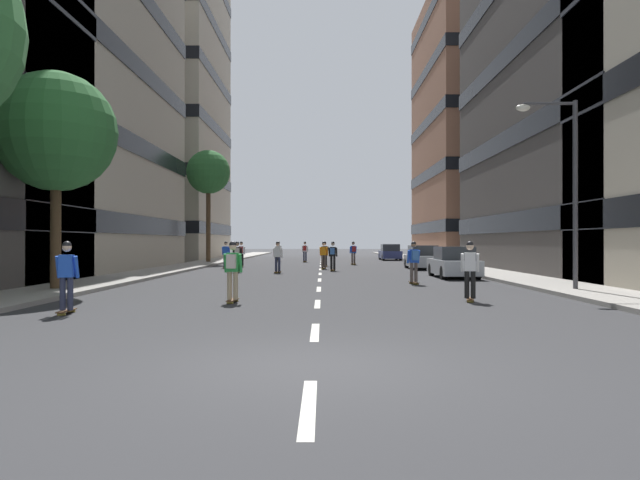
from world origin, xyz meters
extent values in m
plane|color=#333335|center=(0.00, 31.84, 0.00)|extent=(191.06, 191.06, 0.00)
cube|color=#9E9991|center=(-9.16, 35.82, 0.07)|extent=(2.84, 87.57, 0.14)
cube|color=#9E9991|center=(9.16, 35.82, 0.07)|extent=(2.84, 87.57, 0.14)
cube|color=silver|center=(0.00, -2.00, 0.00)|extent=(0.16, 2.20, 0.01)
cube|color=silver|center=(0.00, 3.00, 0.00)|extent=(0.16, 2.20, 0.01)
cube|color=silver|center=(0.00, 8.00, 0.00)|extent=(0.16, 2.20, 0.01)
cube|color=silver|center=(0.00, 13.00, 0.00)|extent=(0.16, 2.20, 0.01)
cube|color=silver|center=(0.00, 18.00, 0.00)|extent=(0.16, 2.20, 0.01)
cube|color=silver|center=(0.00, 23.00, 0.00)|extent=(0.16, 2.20, 0.01)
cube|color=silver|center=(0.00, 28.00, 0.00)|extent=(0.16, 2.20, 0.01)
cube|color=silver|center=(0.00, 33.00, 0.00)|extent=(0.16, 2.20, 0.01)
cube|color=silver|center=(0.00, 38.00, 0.00)|extent=(0.16, 2.20, 0.01)
cube|color=silver|center=(0.00, 43.00, 0.00)|extent=(0.16, 2.20, 0.01)
cube|color=silver|center=(0.00, 48.00, 0.00)|extent=(0.16, 2.20, 0.01)
cube|color=silver|center=(0.00, 53.00, 0.00)|extent=(0.16, 2.20, 0.01)
cube|color=silver|center=(0.00, 58.00, 0.00)|extent=(0.16, 2.20, 0.01)
cube|color=silver|center=(0.00, 63.00, 0.00)|extent=(0.16, 2.20, 0.01)
cube|color=silver|center=(0.00, 68.00, 0.00)|extent=(0.16, 2.20, 0.01)
cube|color=#BCB29E|center=(-17.27, 24.15, 13.73)|extent=(13.39, 23.62, 27.45)
cube|color=black|center=(-17.27, 24.15, 2.75)|extent=(13.51, 23.74, 1.10)
cube|color=black|center=(-17.27, 24.15, 7.32)|extent=(13.51, 23.74, 1.10)
cube|color=black|center=(-17.27, 24.15, 11.90)|extent=(13.51, 23.74, 1.10)
cube|color=#BCB29E|center=(-17.27, 49.44, 15.13)|extent=(13.39, 16.93, 30.25)
cube|color=black|center=(-17.27, 49.44, 3.03)|extent=(13.51, 17.05, 1.10)
cube|color=black|center=(-17.27, 49.44, 8.07)|extent=(13.51, 17.05, 1.10)
cube|color=black|center=(-17.27, 49.44, 13.11)|extent=(13.51, 17.05, 1.10)
cube|color=black|center=(-17.27, 49.44, 18.15)|extent=(13.51, 17.05, 1.10)
cube|color=black|center=(-17.27, 49.44, 23.19)|extent=(13.51, 17.05, 1.10)
cube|color=black|center=(17.27, 24.15, 2.83)|extent=(13.51, 22.29, 1.10)
cube|color=black|center=(17.27, 24.15, 7.55)|extent=(13.51, 22.29, 1.10)
cube|color=black|center=(17.27, 24.15, 12.27)|extent=(13.51, 22.29, 1.10)
cube|color=#9E6B51|center=(17.27, 49.44, 13.14)|extent=(13.39, 18.69, 26.29)
cube|color=black|center=(17.27, 49.44, 3.15)|extent=(13.51, 18.81, 1.10)
cube|color=black|center=(17.27, 49.44, 8.41)|extent=(13.51, 18.81, 1.10)
cube|color=black|center=(17.27, 49.44, 13.67)|extent=(13.51, 18.81, 1.10)
cube|color=black|center=(17.27, 49.44, 18.93)|extent=(13.51, 18.81, 1.10)
cube|color=black|center=(17.27, 49.44, 24.19)|extent=(13.51, 18.81, 1.10)
cube|color=#B2B7BF|center=(6.54, 19.79, 0.53)|extent=(1.80, 4.40, 0.70)
cube|color=#2D3338|center=(6.54, 19.64, 1.20)|extent=(1.60, 2.10, 0.64)
cylinder|color=black|center=(5.74, 21.24, 0.32)|extent=(0.22, 0.64, 0.64)
cylinder|color=black|center=(7.34, 21.24, 0.32)|extent=(0.22, 0.64, 0.64)
cylinder|color=black|center=(5.74, 18.34, 0.32)|extent=(0.22, 0.64, 0.64)
cylinder|color=black|center=(7.34, 18.34, 0.32)|extent=(0.22, 0.64, 0.64)
cube|color=#B2B7BF|center=(6.54, 28.48, 0.53)|extent=(1.80, 4.40, 0.70)
cube|color=#2D3338|center=(6.54, 28.33, 1.20)|extent=(1.60, 2.10, 0.64)
cylinder|color=black|center=(5.74, 29.93, 0.32)|extent=(0.22, 0.64, 0.64)
cylinder|color=black|center=(7.34, 29.93, 0.32)|extent=(0.22, 0.64, 0.64)
cylinder|color=black|center=(5.74, 27.03, 0.32)|extent=(0.22, 0.64, 0.64)
cylinder|color=black|center=(7.34, 27.03, 0.32)|extent=(0.22, 0.64, 0.64)
cube|color=navy|center=(6.54, 46.13, 0.53)|extent=(1.80, 4.40, 0.70)
cube|color=#2D3338|center=(6.54, 45.98, 1.20)|extent=(1.60, 2.10, 0.64)
cylinder|color=black|center=(5.74, 47.58, 0.32)|extent=(0.22, 0.64, 0.64)
cylinder|color=black|center=(7.34, 47.58, 0.32)|extent=(0.22, 0.64, 0.64)
cylinder|color=black|center=(5.74, 44.68, 0.32)|extent=(0.22, 0.64, 0.64)
cylinder|color=black|center=(7.34, 44.68, 0.32)|extent=(0.22, 0.64, 0.64)
cylinder|color=#4C3823|center=(-9.16, 11.67, 2.14)|extent=(0.36, 0.36, 4.01)
sphere|color=#2D6B33|center=(-9.16, 11.67, 5.60)|extent=(4.15, 4.15, 4.15)
cylinder|color=#4C3823|center=(-9.16, 38.05, 3.16)|extent=(0.36, 0.36, 6.04)
sphere|color=#2D6B33|center=(-9.16, 38.05, 7.42)|extent=(3.53, 3.53, 3.53)
cylinder|color=#3F3F44|center=(8.88, 11.59, 3.39)|extent=(0.16, 0.16, 6.50)
cylinder|color=#3F3F44|center=(7.98, 11.59, 6.54)|extent=(1.80, 0.10, 0.10)
ellipsoid|color=silver|center=(7.08, 11.59, 6.39)|extent=(0.50, 0.30, 0.24)
cube|color=brown|center=(-6.30, 29.63, 0.08)|extent=(0.28, 0.91, 0.02)
cylinder|color=#D8BF4C|center=(-6.27, 29.94, 0.04)|extent=(0.19, 0.09, 0.07)
cylinder|color=#D8BF4C|center=(-6.32, 29.31, 0.04)|extent=(0.19, 0.09, 0.07)
cylinder|color=#2D334C|center=(-6.38, 29.63, 0.49)|extent=(0.15, 0.15, 0.80)
cylinder|color=#2D334C|center=(-6.21, 29.62, 0.49)|extent=(0.15, 0.15, 0.80)
cube|color=blue|center=(-6.30, 29.63, 1.17)|extent=(0.34, 0.23, 0.55)
cylinder|color=blue|center=(-6.51, 29.69, 1.14)|extent=(0.11, 0.24, 0.55)
cylinder|color=blue|center=(-6.07, 29.66, 1.14)|extent=(0.11, 0.24, 0.55)
sphere|color=tan|center=(-6.29, 29.65, 1.62)|extent=(0.22, 0.22, 0.22)
sphere|color=black|center=(-6.29, 29.65, 1.67)|extent=(0.21, 0.21, 0.21)
cube|color=brown|center=(-5.55, 31.58, 0.08)|extent=(0.23, 0.91, 0.02)
cylinder|color=#D8BF4C|center=(-5.54, 31.90, 0.04)|extent=(0.18, 0.08, 0.07)
cylinder|color=#D8BF4C|center=(-5.56, 31.26, 0.04)|extent=(0.18, 0.08, 0.07)
cylinder|color=black|center=(-5.64, 31.58, 0.49)|extent=(0.14, 0.14, 0.80)
cylinder|color=black|center=(-5.46, 31.57, 0.49)|extent=(0.14, 0.14, 0.80)
cube|color=white|center=(-5.55, 31.58, 1.17)|extent=(0.33, 0.21, 0.55)
cylinder|color=white|center=(-5.77, 31.63, 1.14)|extent=(0.10, 0.23, 0.55)
cylinder|color=white|center=(-5.33, 31.62, 1.14)|extent=(0.10, 0.23, 0.55)
sphere|color=tan|center=(-5.55, 31.60, 1.62)|extent=(0.22, 0.22, 0.22)
sphere|color=black|center=(-5.55, 31.60, 1.67)|extent=(0.21, 0.21, 0.21)
cube|color=#A52626|center=(-5.56, 31.40, 1.20)|extent=(0.27, 0.17, 0.40)
cube|color=brown|center=(-2.38, 23.75, 0.08)|extent=(0.38, 0.92, 0.02)
cylinder|color=#D8BF4C|center=(-2.32, 24.06, 0.04)|extent=(0.19, 0.11, 0.07)
cylinder|color=#D8BF4C|center=(-2.45, 23.44, 0.04)|extent=(0.19, 0.11, 0.07)
cylinder|color=#2D334C|center=(-2.47, 23.77, 0.49)|extent=(0.17, 0.17, 0.80)
cylinder|color=#2D334C|center=(-2.30, 23.73, 0.49)|extent=(0.17, 0.17, 0.80)
cube|color=white|center=(-2.38, 23.75, 1.17)|extent=(0.35, 0.26, 0.55)
cylinder|color=white|center=(-2.59, 23.84, 1.14)|extent=(0.14, 0.24, 0.55)
cylinder|color=white|center=(-2.16, 23.75, 1.14)|extent=(0.14, 0.24, 0.55)
sphere|color=tan|center=(-2.38, 23.77, 1.62)|extent=(0.22, 0.22, 0.22)
sphere|color=black|center=(-2.38, 23.77, 1.67)|extent=(0.21, 0.21, 0.21)
cube|color=brown|center=(3.91, 15.40, 0.08)|extent=(0.33, 0.92, 0.02)
cylinder|color=#D8BF4C|center=(3.86, 15.72, 0.04)|extent=(0.19, 0.10, 0.07)
cylinder|color=#D8BF4C|center=(3.95, 15.09, 0.04)|extent=(0.19, 0.10, 0.07)
cylinder|color=#594C47|center=(3.82, 15.39, 0.49)|extent=(0.16, 0.16, 0.80)
cylinder|color=#594C47|center=(4.00, 15.42, 0.49)|extent=(0.16, 0.16, 0.80)
cube|color=blue|center=(3.91, 15.40, 1.17)|extent=(0.35, 0.25, 0.55)
cylinder|color=blue|center=(3.68, 15.42, 1.14)|extent=(0.12, 0.24, 0.55)
cylinder|color=blue|center=(4.12, 15.48, 1.14)|extent=(0.12, 0.24, 0.55)
sphere|color=#997051|center=(3.90, 15.42, 1.62)|extent=(0.22, 0.22, 0.22)
sphere|color=black|center=(3.90, 15.42, 1.67)|extent=(0.21, 0.21, 0.21)
cube|color=#3F72BF|center=(3.93, 15.22, 1.20)|extent=(0.28, 0.20, 0.40)
cube|color=brown|center=(-3.79, 42.46, 0.08)|extent=(0.34, 0.92, 0.02)
cylinder|color=#D8BF4C|center=(-3.74, 42.78, 0.04)|extent=(0.19, 0.10, 0.07)
cylinder|color=#D8BF4C|center=(-3.84, 42.15, 0.04)|extent=(0.19, 0.10, 0.07)
cylinder|color=black|center=(-3.88, 42.48, 0.49)|extent=(0.16, 0.16, 0.80)
cylinder|color=black|center=(-3.70, 42.45, 0.49)|extent=(0.16, 0.16, 0.80)
cube|color=white|center=(-3.79, 42.46, 1.17)|extent=(0.35, 0.25, 0.55)
cylinder|color=white|center=(-4.00, 42.55, 1.14)|extent=(0.13, 0.24, 0.55)
cylinder|color=white|center=(-3.57, 42.48, 1.14)|extent=(0.13, 0.24, 0.55)
sphere|color=tan|center=(-3.79, 42.48, 1.62)|extent=(0.22, 0.22, 0.22)
sphere|color=black|center=(-3.79, 42.48, 1.67)|extent=(0.21, 0.21, 0.21)
cube|color=brown|center=(-6.10, 5.74, 0.08)|extent=(0.27, 0.91, 0.02)
cylinder|color=#D8BF4C|center=(-6.12, 6.06, 0.04)|extent=(0.18, 0.08, 0.07)
cylinder|color=#D8BF4C|center=(-6.07, 5.42, 0.04)|extent=(0.18, 0.08, 0.07)
cylinder|color=#2D334C|center=(-6.19, 5.73, 0.49)|extent=(0.15, 0.15, 0.80)
cylinder|color=#2D334C|center=(-6.01, 5.74, 0.49)|extent=(0.15, 0.15, 0.80)
cube|color=blue|center=(-6.10, 5.74, 1.17)|extent=(0.33, 0.22, 0.55)
cylinder|color=blue|center=(-6.32, 5.77, 1.14)|extent=(0.11, 0.24, 0.55)
cylinder|color=blue|center=(-5.88, 5.80, 1.14)|extent=(0.11, 0.24, 0.55)
sphere|color=beige|center=(-6.10, 5.76, 1.62)|extent=(0.22, 0.22, 0.22)
sphere|color=black|center=(-6.10, 5.76, 1.67)|extent=(0.21, 0.21, 0.21)
cube|color=brown|center=(-4.72, 24.25, 0.08)|extent=(0.27, 0.91, 0.02)
cylinder|color=#D8BF4C|center=(-4.75, 24.57, 0.04)|extent=(0.18, 0.08, 0.07)
cylinder|color=#D8BF4C|center=(-4.70, 23.93, 0.04)|extent=(0.18, 0.08, 0.07)
cylinder|color=black|center=(-4.81, 24.24, 0.49)|extent=(0.15, 0.15, 0.80)
cylinder|color=black|center=(-4.63, 24.26, 0.49)|extent=(0.15, 0.15, 0.80)
cube|color=black|center=(-4.72, 24.25, 1.17)|extent=(0.33, 0.22, 0.55)
cylinder|color=black|center=(-4.95, 24.28, 1.14)|extent=(0.11, 0.24, 0.55)
cylinder|color=black|center=(-4.51, 24.31, 1.14)|extent=(0.11, 0.24, 0.55)
sphere|color=tan|center=(-4.72, 24.27, 1.62)|extent=(0.22, 0.22, 0.22)
sphere|color=black|center=(-4.72, 24.27, 1.67)|extent=(0.21, 0.21, 0.21)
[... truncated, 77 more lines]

